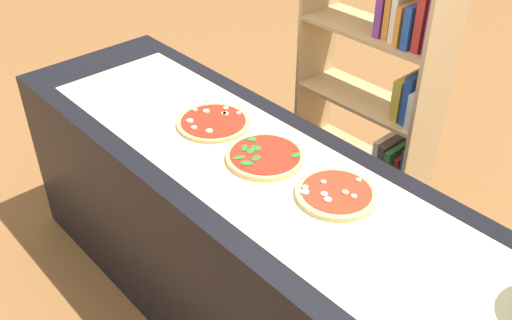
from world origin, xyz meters
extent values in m
plane|color=brown|center=(0.00, 0.00, 0.00)|extent=(12.00, 12.00, 0.00)
cube|color=black|center=(0.00, 0.00, 0.45)|extent=(2.63, 0.75, 0.90)
cube|color=beige|center=(0.00, 0.00, 0.90)|extent=(2.15, 0.58, 0.00)
cylinder|color=tan|center=(-0.33, 0.06, 0.91)|extent=(0.31, 0.31, 0.01)
cylinder|color=#AD2314|center=(-0.33, 0.06, 0.92)|extent=(0.27, 0.27, 0.00)
cylinder|color=#C6B28E|center=(-0.30, 0.17, 0.92)|extent=(0.02, 0.02, 0.01)
cylinder|color=#C6B28E|center=(-0.34, 0.12, 0.92)|extent=(0.02, 0.02, 0.01)
cylinder|color=#C6B28E|center=(-0.28, -0.01, 0.92)|extent=(0.03, 0.03, 0.01)
cylinder|color=#C6B28E|center=(-0.41, 0.08, 0.92)|extent=(0.03, 0.03, 0.01)
cylinder|color=#C6B28E|center=(-0.45, 0.05, 0.92)|extent=(0.02, 0.02, 0.01)
cylinder|color=#C6B28E|center=(-0.34, 0.13, 0.92)|extent=(0.03, 0.03, 0.01)
cylinder|color=#C6B28E|center=(-0.37, 0.16, 0.92)|extent=(0.02, 0.02, 0.01)
cylinder|color=#C6B28E|center=(-0.39, -0.02, 0.92)|extent=(0.03, 0.03, 0.01)
cylinder|color=#C6B28E|center=(-0.34, -0.04, 0.92)|extent=(0.02, 0.02, 0.01)
cylinder|color=#DBB26B|center=(0.00, 0.05, 0.91)|extent=(0.30, 0.30, 0.02)
cylinder|color=#AD2314|center=(0.00, 0.05, 0.92)|extent=(0.27, 0.27, 0.00)
ellipsoid|color=#286B23|center=(-0.05, 0.05, 0.93)|extent=(0.05, 0.04, 0.00)
ellipsoid|color=#286B23|center=(0.09, 0.13, 0.93)|extent=(0.04, 0.05, 0.00)
ellipsoid|color=#286B23|center=(-0.05, -0.05, 0.93)|extent=(0.04, 0.05, 0.00)
ellipsoid|color=#286B23|center=(-0.08, 0.01, 0.93)|extent=(0.05, 0.05, 0.00)
ellipsoid|color=#286B23|center=(0.00, -0.05, 0.93)|extent=(0.06, 0.06, 0.00)
ellipsoid|color=#286B23|center=(-0.05, 0.02, 0.93)|extent=(0.04, 0.06, 0.00)
ellipsoid|color=#286B23|center=(0.00, 0.00, 0.93)|extent=(0.03, 0.04, 0.00)
ellipsoid|color=#286B23|center=(-0.11, 0.08, 0.93)|extent=(0.05, 0.05, 0.00)
cylinder|color=#DBB26B|center=(0.33, 0.08, 0.91)|extent=(0.29, 0.29, 0.02)
cylinder|color=red|center=(0.33, 0.08, 0.92)|extent=(0.25, 0.25, 0.00)
cylinder|color=#C6B28E|center=(0.35, 0.02, 0.93)|extent=(0.03, 0.03, 0.01)
cylinder|color=#C6B28E|center=(0.27, 0.08, 0.93)|extent=(0.02, 0.02, 0.01)
cylinder|color=#C6B28E|center=(0.27, -0.01, 0.93)|extent=(0.03, 0.03, 0.01)
cylinder|color=#C6B28E|center=(0.35, 0.18, 0.93)|extent=(0.02, 0.02, 0.01)
cylinder|color=#C6B28E|center=(0.39, 0.10, 0.93)|extent=(0.02, 0.02, 0.01)
cylinder|color=#C6B28E|center=(0.36, 0.09, 0.93)|extent=(0.02, 0.02, 0.01)
cylinder|color=#C6B28E|center=(0.32, 0.03, 0.93)|extent=(0.03, 0.03, 0.01)
cylinder|color=#C6B28E|center=(0.25, 0.01, 0.93)|extent=(0.02, 0.02, 0.01)
cube|color=tan|center=(0.15, 0.94, 0.74)|extent=(0.02, 0.28, 1.49)
cube|color=tan|center=(-0.56, 0.93, 0.74)|extent=(0.02, 0.28, 1.49)
cube|color=tan|center=(-0.21, 0.94, 0.01)|extent=(0.69, 0.29, 0.02)
cube|color=silver|center=(0.11, 0.94, 0.10)|extent=(0.03, 0.24, 0.16)
cube|color=#B22823|center=(0.07, 0.94, 0.13)|extent=(0.04, 0.24, 0.23)
cube|color=gold|center=(0.03, 0.94, 0.13)|extent=(0.03, 0.22, 0.23)
cube|color=gold|center=(-0.02, 0.94, 0.13)|extent=(0.04, 0.20, 0.23)
cube|color=silver|center=(-0.07, 0.94, 0.11)|extent=(0.04, 0.21, 0.19)
cube|color=orange|center=(-0.11, 0.94, 0.10)|extent=(0.03, 0.24, 0.17)
cube|color=tan|center=(-0.21, 0.94, 0.38)|extent=(0.69, 0.29, 0.02)
cube|color=#234799|center=(0.11, 0.94, 0.50)|extent=(0.04, 0.18, 0.23)
cube|color=#B22823|center=(0.07, 0.94, 0.47)|extent=(0.03, 0.16, 0.16)
cube|color=#2D753D|center=(0.03, 0.94, 0.48)|extent=(0.03, 0.23, 0.20)
cube|color=#47423D|center=(-0.01, 0.94, 0.49)|extent=(0.04, 0.22, 0.21)
cube|color=silver|center=(-0.05, 0.94, 0.49)|extent=(0.03, 0.19, 0.21)
cube|color=tan|center=(-0.21, 0.94, 0.74)|extent=(0.69, 0.29, 0.02)
cube|color=silver|center=(0.11, 0.94, 0.84)|extent=(0.03, 0.24, 0.18)
cube|color=#234799|center=(0.07, 0.94, 0.87)|extent=(0.04, 0.19, 0.24)
cube|color=gold|center=(0.02, 0.94, 0.86)|extent=(0.05, 0.20, 0.21)
cube|color=tan|center=(-0.21, 0.94, 1.11)|extent=(0.69, 0.29, 0.02)
cube|color=#753384|center=(0.11, 0.94, 1.24)|extent=(0.03, 0.17, 0.24)
cube|color=#B22823|center=(0.07, 0.94, 1.24)|extent=(0.04, 0.20, 0.24)
cube|color=#234799|center=(0.02, 0.94, 1.22)|extent=(0.04, 0.22, 0.19)
cube|color=orange|center=(-0.02, 0.94, 1.21)|extent=(0.03, 0.23, 0.18)
cube|color=silver|center=(-0.06, 0.94, 1.22)|extent=(0.03, 0.18, 0.20)
cube|color=orange|center=(-0.10, 0.94, 1.25)|extent=(0.03, 0.16, 0.25)
cube|color=#753384|center=(-0.14, 0.94, 1.23)|extent=(0.04, 0.18, 0.21)
camera|label=1|loc=(1.34, -1.20, 2.19)|focal=40.94mm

